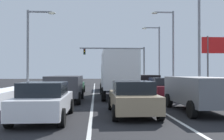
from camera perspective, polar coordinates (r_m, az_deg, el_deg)
ground_plane at (r=19.81m, az=0.75°, el=-6.06°), size 120.00×120.00×0.00m
lane_stripe_between_right_lane_and_center_lane at (r=23.77m, az=4.15°, el=-5.13°), size 0.14×42.03×0.01m
lane_stripe_between_center_lane_and_left_lane at (r=23.56m, az=-4.10°, el=-5.17°), size 0.14×42.03×0.01m
snow_bank_right_shoulder at (r=25.03m, az=16.30°, el=-4.37°), size 1.61×42.03×0.45m
snow_bank_left_shoulder at (r=24.16m, az=-16.80°, el=-4.04°), size 1.53×42.03×0.85m
suv_gray_right_lane_nearest at (r=12.99m, az=18.66°, el=-4.40°), size 2.16×4.90×1.67m
sedan_maroon_right_lane_second at (r=19.18m, az=11.19°, el=-3.94°), size 2.00×4.50×1.51m
suv_black_right_lane_third at (r=24.80m, az=7.24°, el=-2.60°), size 2.16×4.90×1.67m
sedan_tan_center_lane_nearest at (r=11.56m, az=4.55°, el=-6.16°), size 2.00×4.50×1.51m
box_truck_center_lane_second at (r=19.34m, az=1.23°, el=-0.55°), size 2.53×7.20×3.36m
suv_navy_center_lane_third at (r=27.93m, az=-0.30°, el=-2.38°), size 2.16×4.90×1.67m
sedan_white_left_lane_nearest at (r=10.69m, az=-14.81°, el=-6.60°), size 2.00×4.50×1.51m
suv_charcoal_left_lane_second at (r=16.89m, az=-10.31°, el=-3.54°), size 2.16×4.90×1.67m
sedan_green_left_lane_third at (r=23.36m, az=-8.64°, el=-3.34°), size 2.00×4.50×1.51m
traffic_light_gantry at (r=42.88m, az=2.13°, el=3.22°), size 10.94×0.47×6.20m
street_lamp_right_near at (r=23.50m, az=18.11°, el=8.23°), size 2.66×0.36×9.30m
street_lamp_right_mid at (r=30.66m, az=12.88°, el=5.92°), size 2.66×0.36×9.06m
street_lamp_right_far at (r=38.05m, az=9.98°, el=4.29°), size 2.66×0.36×8.60m
street_lamp_left_mid at (r=24.89m, az=-17.40°, el=5.77°), size 2.66×0.36×7.68m
roadside_sign_right at (r=27.40m, az=22.46°, el=3.92°), size 3.20×0.16×5.50m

